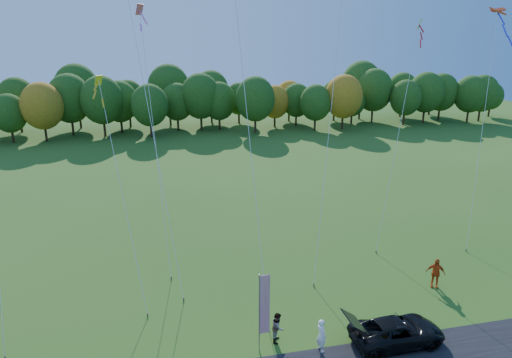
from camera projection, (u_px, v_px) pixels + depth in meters
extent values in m
plane|color=#275316|center=(282.00, 341.00, 23.73)|extent=(160.00, 160.00, 0.00)
imported|color=black|center=(397.00, 332.00, 23.35)|extent=(4.92, 2.33, 1.36)
imported|color=white|center=(321.00, 335.00, 22.75)|extent=(0.59, 0.74, 1.78)
imported|color=gray|center=(278.00, 327.00, 23.51)|extent=(0.86, 0.96, 1.62)
imported|color=#C84712|center=(435.00, 273.00, 28.58)|extent=(1.21, 1.02, 1.94)
cylinder|color=#999999|center=(259.00, 313.00, 22.37)|extent=(0.06, 0.06, 4.31)
cube|color=red|center=(265.00, 305.00, 22.32)|extent=(0.54, 0.07, 3.23)
cube|color=navy|center=(264.00, 283.00, 21.99)|extent=(0.54, 0.06, 0.84)
cylinder|color=#4C3F33|center=(184.00, 299.00, 27.28)|extent=(0.08, 0.08, 0.20)
cylinder|color=#4C3F33|center=(314.00, 285.00, 28.85)|extent=(0.08, 0.08, 0.20)
cylinder|color=#4C3F33|center=(269.00, 328.00, 24.62)|extent=(0.08, 0.08, 0.20)
cylinder|color=#4C3F33|center=(466.00, 250.00, 33.53)|extent=(0.08, 0.08, 0.20)
cube|color=#E14219|center=(498.00, 11.00, 35.77)|extent=(3.31, 1.15, 1.26)
cylinder|color=#4C3F33|center=(148.00, 315.00, 25.73)|extent=(0.08, 0.08, 0.20)
cube|color=yellow|center=(99.00, 80.00, 28.23)|extent=(1.06, 1.06, 1.25)
cylinder|color=#4C3F33|center=(5.00, 358.00, 22.29)|extent=(0.08, 0.08, 0.20)
cylinder|color=#4C3F33|center=(376.00, 252.00, 33.31)|extent=(0.08, 0.08, 0.20)
cube|color=white|center=(419.00, 24.00, 34.59)|extent=(1.41, 1.41, 1.68)
cylinder|color=#4C3F33|center=(171.00, 278.00, 29.69)|extent=(0.08, 0.08, 0.20)
cube|color=#F25750|center=(139.00, 9.00, 32.21)|extent=(1.26, 1.26, 1.50)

